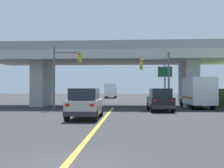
{
  "coord_description": "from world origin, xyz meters",
  "views": [
    {
      "loc": [
        1.64,
        -6.9,
        2.0
      ],
      "look_at": [
        0.11,
        18.46,
        2.43
      ],
      "focal_mm": 44.64,
      "sensor_mm": 36.0,
      "label": 1
    }
  ],
  "objects_px": {
    "suv_lead": "(85,104)",
    "highway_sign": "(165,76)",
    "suv_crossing": "(160,100)",
    "traffic_signal_nearside": "(159,73)",
    "traffic_signal_farside": "(63,69)",
    "box_truck": "(197,92)",
    "semi_truck_distant": "(111,90)"
  },
  "relations": [
    {
      "from": "box_truck",
      "to": "semi_truck_distant",
      "type": "distance_m",
      "value": 32.99
    },
    {
      "from": "suv_crossing",
      "to": "semi_truck_distant",
      "type": "relative_size",
      "value": 0.58
    },
    {
      "from": "suv_crossing",
      "to": "highway_sign",
      "type": "relative_size",
      "value": 0.96
    },
    {
      "from": "traffic_signal_nearside",
      "to": "traffic_signal_farside",
      "type": "bearing_deg",
      "value": -176.19
    },
    {
      "from": "suv_crossing",
      "to": "traffic_signal_nearside",
      "type": "bearing_deg",
      "value": 85.68
    },
    {
      "from": "suv_lead",
      "to": "box_truck",
      "type": "distance_m",
      "value": 14.71
    },
    {
      "from": "highway_sign",
      "to": "semi_truck_distant",
      "type": "height_order",
      "value": "highway_sign"
    },
    {
      "from": "highway_sign",
      "to": "semi_truck_distant",
      "type": "distance_m",
      "value": 30.92
    },
    {
      "from": "highway_sign",
      "to": "traffic_signal_nearside",
      "type": "bearing_deg",
      "value": -105.74
    },
    {
      "from": "traffic_signal_farside",
      "to": "highway_sign",
      "type": "xyz_separation_m",
      "value": [
        10.17,
        4.43,
        -0.51
      ]
    },
    {
      "from": "box_truck",
      "to": "traffic_signal_farside",
      "type": "xyz_separation_m",
      "value": [
        -13.27,
        -3.17,
        2.22
      ]
    },
    {
      "from": "box_truck",
      "to": "traffic_signal_farside",
      "type": "height_order",
      "value": "traffic_signal_farside"
    },
    {
      "from": "suv_lead",
      "to": "traffic_signal_farside",
      "type": "bearing_deg",
      "value": 113.61
    },
    {
      "from": "box_truck",
      "to": "traffic_signal_farside",
      "type": "bearing_deg",
      "value": -166.57
    },
    {
      "from": "suv_lead",
      "to": "suv_crossing",
      "type": "height_order",
      "value": "same"
    },
    {
      "from": "traffic_signal_nearside",
      "to": "highway_sign",
      "type": "distance_m",
      "value": 3.98
    },
    {
      "from": "suv_lead",
      "to": "traffic_signal_nearside",
      "type": "distance_m",
      "value": 10.37
    },
    {
      "from": "suv_lead",
      "to": "traffic_signal_farside",
      "type": "distance_m",
      "value": 8.86
    },
    {
      "from": "traffic_signal_nearside",
      "to": "traffic_signal_farside",
      "type": "height_order",
      "value": "traffic_signal_farside"
    },
    {
      "from": "traffic_signal_nearside",
      "to": "semi_truck_distant",
      "type": "distance_m",
      "value": 34.41
    },
    {
      "from": "suv_lead",
      "to": "traffic_signal_farside",
      "type": "xyz_separation_m",
      "value": [
        -3.36,
        7.69,
        2.84
      ]
    },
    {
      "from": "suv_lead",
      "to": "suv_crossing",
      "type": "xyz_separation_m",
      "value": [
        5.66,
        6.6,
        -0.0
      ]
    },
    {
      "from": "suv_lead",
      "to": "box_truck",
      "type": "relative_size",
      "value": 0.62
    },
    {
      "from": "suv_lead",
      "to": "suv_crossing",
      "type": "relative_size",
      "value": 1.01
    },
    {
      "from": "suv_lead",
      "to": "box_truck",
      "type": "bearing_deg",
      "value": 47.62
    },
    {
      "from": "traffic_signal_nearside",
      "to": "traffic_signal_farside",
      "type": "distance_m",
      "value": 9.12
    },
    {
      "from": "suv_lead",
      "to": "highway_sign",
      "type": "bearing_deg",
      "value": 60.68
    },
    {
      "from": "semi_truck_distant",
      "to": "highway_sign",
      "type": "bearing_deg",
      "value": -75.35
    },
    {
      "from": "highway_sign",
      "to": "suv_crossing",
      "type": "bearing_deg",
      "value": -101.75
    },
    {
      "from": "suv_crossing",
      "to": "box_truck",
      "type": "distance_m",
      "value": 6.05
    },
    {
      "from": "suv_crossing",
      "to": "traffic_signal_farside",
      "type": "height_order",
      "value": "traffic_signal_farside"
    },
    {
      "from": "suv_crossing",
      "to": "box_truck",
      "type": "relative_size",
      "value": 0.62
    }
  ]
}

